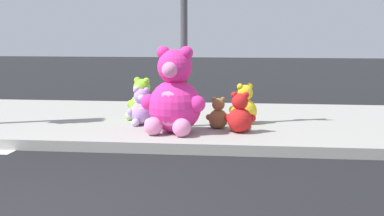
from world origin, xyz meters
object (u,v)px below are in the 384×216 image
at_px(sign_pole, 184,17).
at_px(plush_red, 240,116).
at_px(plush_brown, 218,116).
at_px(plush_lime, 141,103).
at_px(plush_lavender, 142,110).
at_px(plush_pink_large, 174,98).
at_px(plush_yellow, 244,107).

height_order(sign_pole, plush_red, sign_pole).
distance_m(plush_brown, plush_lime, 1.52).
distance_m(plush_lavender, plush_lime, 0.55).
height_order(sign_pole, plush_lime, sign_pole).
relative_size(plush_pink_large, plush_yellow, 1.94).
relative_size(plush_brown, plush_lime, 0.68).
relative_size(plush_pink_large, plush_red, 2.10).
bearing_deg(plush_lime, plush_red, -31.09).
relative_size(sign_pole, plush_yellow, 4.90).
xyz_separation_m(plush_red, plush_brown, (-0.34, 0.32, -0.05)).
bearing_deg(plush_yellow, plush_lime, 174.10).
distance_m(sign_pole, plush_pink_large, 1.33).
height_order(sign_pole, plush_pink_large, sign_pole).
xyz_separation_m(plush_red, plush_yellow, (0.03, 0.84, 0.02)).
bearing_deg(plush_pink_large, plush_yellow, 45.44).
bearing_deg(plush_pink_large, plush_lavender, 134.35).
xyz_separation_m(plush_lime, plush_yellow, (1.72, -0.18, -0.02)).
distance_m(plush_lavender, plush_yellow, 1.64).
xyz_separation_m(sign_pole, plush_brown, (0.54, -0.12, -1.50)).
bearing_deg(plush_brown, plush_pink_large, -142.34).
xyz_separation_m(plush_red, plush_lime, (-1.69, 1.02, 0.04)).
relative_size(sign_pole, plush_brown, 6.59).
height_order(plush_lavender, plush_yellow, plush_yellow).
distance_m(sign_pole, plush_lime, 1.73).
bearing_deg(plush_pink_large, sign_pole, 83.71).
height_order(plush_pink_large, plush_brown, plush_pink_large).
distance_m(plush_lavender, plush_red, 1.65).
height_order(plush_lavender, plush_red, plush_red).
bearing_deg(plush_yellow, sign_pole, -155.99).
xyz_separation_m(sign_pole, plush_lavender, (-0.69, 0.05, -1.46)).
height_order(plush_pink_large, plush_lime, plush_pink_large).
bearing_deg(plush_yellow, plush_pink_large, -134.56).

